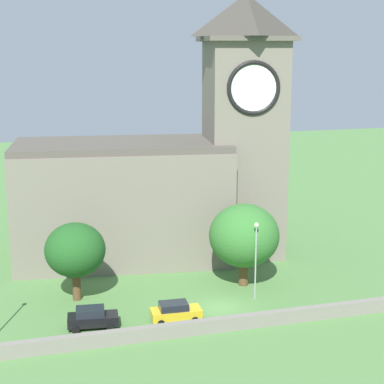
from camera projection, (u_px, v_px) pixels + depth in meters
ground_plane at (179, 257)px, 72.79m from camera, size 200.00×200.00×0.00m
church at (166, 174)px, 71.49m from camera, size 31.54×15.25×29.18m
quay_barrier at (238, 322)px, 54.07m from camera, size 42.39×0.70×1.21m
car_black at (92, 318)px, 54.26m from camera, size 4.47×2.61×1.81m
car_yellow at (175, 312)px, 55.62m from camera, size 4.49×2.38×1.72m
streetlamp_west_mid at (256, 249)px, 59.70m from camera, size 0.44×0.44×7.53m
tree_churchyard at (244, 236)px, 63.18m from camera, size 7.01×7.01×8.36m
tree_by_tower at (75, 250)px, 59.44m from camera, size 5.68×5.68×7.52m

